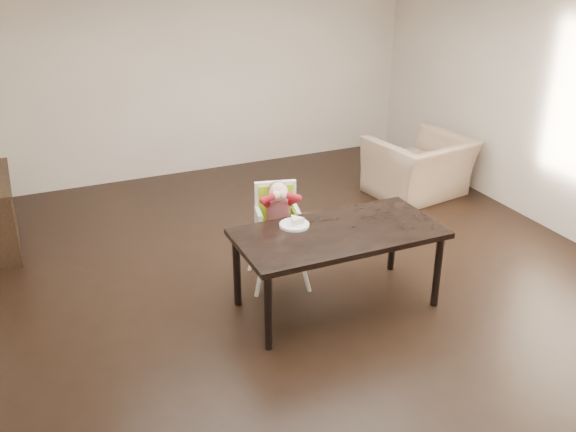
{
  "coord_description": "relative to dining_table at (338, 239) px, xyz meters",
  "views": [
    {
      "loc": [
        -2.44,
        -4.87,
        3.18
      ],
      "look_at": [
        -0.35,
        -0.16,
        0.84
      ],
      "focal_mm": 40.0,
      "sensor_mm": 36.0,
      "label": 1
    }
  ],
  "objects": [
    {
      "name": "ground",
      "position": [
        -0.0,
        0.45,
        -0.67
      ],
      "size": [
        7.0,
        7.0,
        0.0
      ],
      "primitive_type": "plane",
      "color": "black",
      "rests_on": "ground"
    },
    {
      "name": "dining_table",
      "position": [
        0.0,
        0.0,
        0.0
      ],
      "size": [
        1.8,
        0.9,
        0.75
      ],
      "color": "black",
      "rests_on": "ground"
    },
    {
      "name": "room_walls",
      "position": [
        -0.0,
        0.45,
        1.18
      ],
      "size": [
        6.02,
        7.02,
        2.71
      ],
      "color": "beige",
      "rests_on": "ground"
    },
    {
      "name": "high_chair",
      "position": [
        -0.3,
        0.64,
        0.06
      ],
      "size": [
        0.52,
        0.52,
        1.04
      ],
      "rotation": [
        0.0,
        0.0,
        -0.23
      ],
      "color": "white",
      "rests_on": "ground"
    },
    {
      "name": "armchair",
      "position": [
        2.2,
        1.92,
        -0.16
      ],
      "size": [
        1.27,
        0.94,
        1.02
      ],
      "primitive_type": "imported",
      "rotation": [
        0.0,
        0.0,
        3.31
      ],
      "color": "#9E8164",
      "rests_on": "ground"
    },
    {
      "name": "plate",
      "position": [
        -0.31,
        0.25,
        0.11
      ],
      "size": [
        0.33,
        0.33,
        0.08
      ],
      "rotation": [
        0.0,
        0.0,
        -0.27
      ],
      "color": "white",
      "rests_on": "dining_table"
    }
  ]
}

